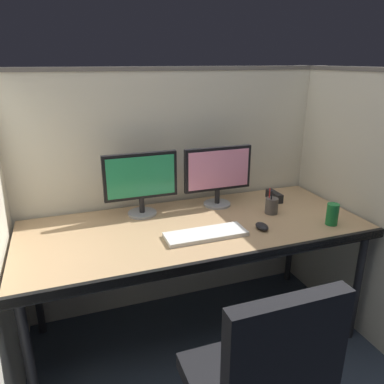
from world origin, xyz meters
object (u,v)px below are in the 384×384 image
Objects in this scene: desk at (196,234)px; monitor_left at (141,180)px; soda_can at (332,214)px; red_stapler at (274,196)px; monitor_right at (218,172)px; pen_cup at (272,206)px; keyboard_main at (206,234)px; computer_mouse at (262,226)px.

desk is 0.45m from monitor_left.
monitor_left reaches higher than soda_can.
red_stapler is at bearing 18.60° from desk.
monitor_right is 2.77× the size of pen_cup.
computer_mouse reaches higher than keyboard_main.
monitor_right is 2.87× the size of red_stapler.
computer_mouse reaches higher than desk.
soda_can reaches higher than red_stapler.
monitor_right reaches higher than desk.
monitor_right is 0.70m from soda_can.
monitor_right is at bearing 173.58° from red_stapler.
pen_cup reaches higher than soda_can.
keyboard_main is at bearing -150.87° from red_stapler.
soda_can is at bearing -17.87° from desk.
pen_cup is (0.49, 0.02, 0.10)m from desk.
soda_can is at bearing -10.44° from computer_mouse.
red_stapler is 0.45m from soda_can.
monitor_right is at bearing 101.75° from computer_mouse.
monitor_right reaches higher than computer_mouse.
red_stapler is (0.30, 0.37, 0.01)m from computer_mouse.
monitor_left is 0.79m from pen_cup.
red_stapler is (0.63, 0.21, 0.08)m from desk.
monitor_left is 3.52× the size of soda_can.
monitor_left reaches higher than pen_cup.
computer_mouse is (0.32, -0.16, 0.07)m from desk.
pen_cup is at bearing 132.35° from soda_can.
monitor_right is 0.43m from red_stapler.
keyboard_main is 3.52× the size of soda_can.
red_stapler is at bearing 29.13° from keyboard_main.
keyboard_main is (0.01, -0.13, 0.06)m from desk.
computer_mouse is at bearing -4.40° from keyboard_main.
keyboard_main is 0.71m from red_stapler.
pen_cup is (-0.23, 0.25, -0.01)m from soda_can.
monitor_left reaches higher than red_stapler.
computer_mouse is 0.79× the size of soda_can.
red_stapler is at bearing -6.42° from monitor_right.
keyboard_main is at bearing -162.08° from pen_cup.
keyboard_main reaches higher than desk.
monitor_left is at bearing 178.80° from monitor_right.
pen_cup is at bearing -18.33° from monitor_left.
monitor_left is (-0.24, 0.26, 0.27)m from desk.
monitor_left is at bearing 132.51° from desk.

